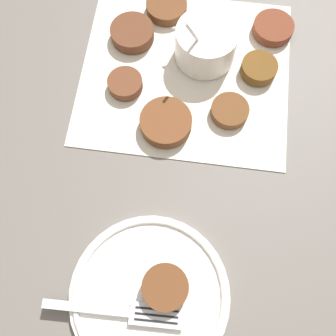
# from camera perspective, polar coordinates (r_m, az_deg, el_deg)

# --- Properties ---
(ground_plane) EXTENTS (4.00, 4.00, 0.00)m
(ground_plane) POSITION_cam_1_polar(r_m,az_deg,el_deg) (0.68, 2.81, 14.72)
(ground_plane) COLOR #605B56
(napkin) EXTENTS (0.38, 0.35, 0.00)m
(napkin) POSITION_cam_1_polar(r_m,az_deg,el_deg) (0.67, 2.17, 13.88)
(napkin) COLOR silver
(napkin) RESTS_ON ground_plane
(sauce_bowl) EXTENTS (0.11, 0.10, 0.12)m
(sauce_bowl) POSITION_cam_1_polar(r_m,az_deg,el_deg) (0.67, 5.42, 17.34)
(sauce_bowl) COLOR white
(sauce_bowl) RESTS_ON napkin
(fritter_0) EXTENTS (0.07, 0.07, 0.02)m
(fritter_0) POSITION_cam_1_polar(r_m,az_deg,el_deg) (0.70, -5.21, 18.93)
(fritter_0) COLOR brown
(fritter_0) RESTS_ON napkin
(fritter_1) EXTENTS (0.08, 0.08, 0.02)m
(fritter_1) POSITION_cam_1_polar(r_m,az_deg,el_deg) (0.61, -0.32, 6.61)
(fritter_1) COLOR brown
(fritter_1) RESTS_ON napkin
(fritter_2) EXTENTS (0.07, 0.07, 0.02)m
(fritter_2) POSITION_cam_1_polar(r_m,az_deg,el_deg) (0.73, 15.00, 19.03)
(fritter_2) COLOR brown
(fritter_2) RESTS_ON napkin
(fritter_3) EXTENTS (0.06, 0.06, 0.02)m
(fritter_3) POSITION_cam_1_polar(r_m,az_deg,el_deg) (0.63, 8.94, 8.20)
(fritter_3) COLOR brown
(fritter_3) RESTS_ON napkin
(fritter_4) EXTENTS (0.06, 0.06, 0.02)m
(fritter_4) POSITION_cam_1_polar(r_m,az_deg,el_deg) (0.67, 13.04, 13.89)
(fritter_4) COLOR brown
(fritter_4) RESTS_ON napkin
(fritter_5) EXTENTS (0.06, 0.06, 0.02)m
(fritter_5) POSITION_cam_1_polar(r_m,az_deg,el_deg) (0.65, -6.24, 12.08)
(fritter_5) COLOR brown
(fritter_5) RESTS_ON napkin
(fritter_6) EXTENTS (0.07, 0.07, 0.02)m
(fritter_6) POSITION_cam_1_polar(r_m,az_deg,el_deg) (0.74, -0.22, 22.34)
(fritter_6) COLOR brown
(fritter_6) RESTS_ON napkin
(serving_plate) EXTENTS (0.22, 0.22, 0.02)m
(serving_plate) POSITION_cam_1_polar(r_m,az_deg,el_deg) (0.55, -2.69, -17.95)
(serving_plate) COLOR white
(serving_plate) RESTS_ON ground_plane
(fritter_on_plate) EXTENTS (0.06, 0.06, 0.02)m
(fritter_on_plate) POSITION_cam_1_polar(r_m,az_deg,el_deg) (0.53, -0.41, -16.95)
(fritter_on_plate) COLOR brown
(fritter_on_plate) RESTS_ON serving_plate
(fork) EXTENTS (0.19, 0.05, 0.00)m
(fork) POSITION_cam_1_polar(r_m,az_deg,el_deg) (0.54, -5.75, -20.12)
(fork) COLOR silver
(fork) RESTS_ON serving_plate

